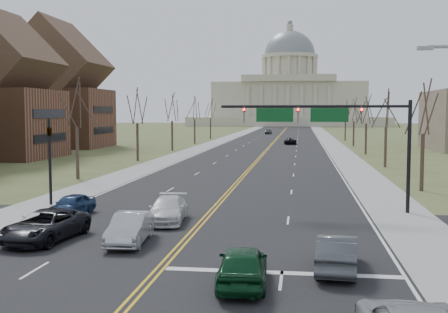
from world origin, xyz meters
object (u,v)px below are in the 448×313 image
(car_nb_inner_lead, at_px, (242,265))
(car_sb_inner_lead, at_px, (130,228))
(car_nb_outer_lead, at_px, (337,253))
(signal_mast, at_px, (328,123))
(car_sb_outer_lead, at_px, (45,226))
(car_sb_inner_second, at_px, (168,210))
(car_far_nb, at_px, (290,141))
(car_far_sb, at_px, (268,131))
(signal_left, at_px, (50,151))
(car_sb_outer_second, at_px, (71,205))

(car_nb_inner_lead, relative_size, car_sb_inner_lead, 1.00)
(car_nb_inner_lead, xyz_separation_m, car_nb_outer_lead, (3.61, 2.43, -0.02))
(signal_mast, xyz_separation_m, car_sb_outer_lead, (-14.37, -10.45, -4.99))
(signal_mast, distance_m, car_sb_inner_second, 11.77)
(car_far_nb, distance_m, car_far_sb, 50.47)
(car_nb_outer_lead, bearing_deg, signal_mast, -85.58)
(signal_left, bearing_deg, car_nb_inner_lead, -47.26)
(signal_left, distance_m, car_far_sb, 125.17)
(signal_mast, height_order, car_sb_inner_lead, signal_mast)
(signal_left, xyz_separation_m, car_nb_inner_lead, (15.10, -16.34, -2.94))
(car_nb_outer_lead, relative_size, car_far_sb, 1.01)
(car_sb_outer_second, relative_size, car_far_sb, 0.89)
(car_nb_outer_lead, bearing_deg, car_far_sb, -80.18)
(signal_mast, distance_m, car_nb_inner_lead, 17.51)
(car_sb_outer_lead, bearing_deg, car_sb_outer_second, 109.09)
(signal_left, height_order, car_nb_outer_lead, signal_left)
(signal_left, relative_size, car_far_sb, 1.34)
(signal_mast, relative_size, car_far_sb, 2.71)
(car_nb_inner_lead, xyz_separation_m, car_sb_inner_second, (-5.59, 11.42, -0.04))
(signal_mast, xyz_separation_m, car_sb_inner_second, (-9.44, -4.91, -5.03))
(car_sb_inner_lead, relative_size, car_sb_inner_second, 0.91)
(car_far_sb, bearing_deg, car_sb_outer_lead, -89.80)
(car_nb_outer_lead, relative_size, car_sb_outer_second, 1.13)
(car_nb_inner_lead, relative_size, car_far_sb, 1.00)
(car_nb_outer_lead, bearing_deg, car_sb_inner_lead, -14.31)
(car_sb_inner_lead, xyz_separation_m, car_far_nb, (6.17, 85.34, -0.07))
(car_sb_inner_lead, distance_m, car_far_sb, 135.31)
(signal_left, distance_m, car_sb_outer_lead, 11.78)
(car_far_sb, bearing_deg, signal_mast, -83.34)
(car_sb_inner_lead, bearing_deg, car_sb_inner_second, 79.97)
(car_nb_outer_lead, xyz_separation_m, car_sb_inner_second, (-9.21, 9.00, -0.02))
(car_far_sb, bearing_deg, car_sb_inner_second, -87.68)
(signal_left, bearing_deg, car_far_sb, 86.37)
(car_nb_inner_lead, bearing_deg, car_far_sb, -89.96)
(car_sb_inner_second, bearing_deg, car_nb_inner_lead, -68.83)
(car_far_nb, xyz_separation_m, car_far_sb, (-7.19, 49.96, 0.09))
(signal_mast, bearing_deg, car_sb_outer_lead, -143.99)
(car_sb_outer_second, xyz_separation_m, car_far_sb, (4.78, 128.76, 0.09))
(signal_mast, height_order, signal_left, signal_mast)
(car_sb_outer_lead, relative_size, car_sb_outer_second, 1.38)
(car_sb_outer_lead, bearing_deg, car_nb_inner_lead, -22.37)
(car_sb_outer_second, bearing_deg, signal_mast, 21.69)
(car_sb_outer_lead, bearing_deg, car_far_nb, 89.82)
(car_nb_outer_lead, distance_m, car_sb_inner_second, 12.87)
(signal_mast, bearing_deg, car_far_sb, 95.04)
(car_sb_inner_lead, distance_m, car_sb_outer_second, 8.74)
(car_sb_inner_second, xyz_separation_m, car_far_sb, (-1.58, 129.80, 0.04))
(car_sb_inner_second, bearing_deg, car_sb_inner_lead, -100.78)
(signal_mast, xyz_separation_m, car_nb_inner_lead, (-3.85, -16.34, -4.98))
(car_sb_outer_lead, distance_m, car_far_sb, 135.38)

